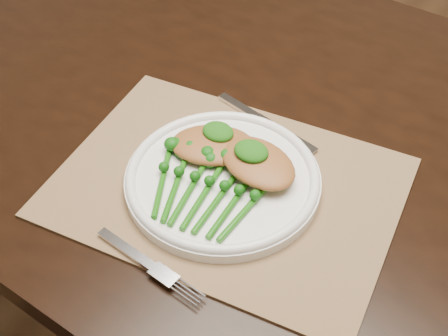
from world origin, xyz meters
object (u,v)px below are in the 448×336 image
Objects in this scene: dinner_plate at (223,178)px; chicken_fillet_left at (213,145)px; dining_table at (269,266)px; broccolini_bundle at (204,195)px; placemat at (227,187)px.

dinner_plate is 2.25× the size of chicken_fillet_left.
dining_table is 0.45m from broccolini_bundle.
dining_table is 8.27× the size of broccolini_bundle.
broccolini_bundle is (0.04, -0.08, -0.01)m from chicken_fillet_left.
chicken_fillet_left is at bearing 141.50° from dinner_plate.
dinner_plate reaches higher than dining_table.
dinner_plate is at bearing -90.23° from dining_table.
placemat is 0.05m from broccolini_bundle.
chicken_fillet_left reaches higher than dining_table.
broccolini_bundle is at bearing -105.82° from placemat.
dining_table is at bearing 41.29° from chicken_fillet_left.
chicken_fillet_left reaches higher than broccolini_bundle.
broccolini_bundle is at bearing -89.93° from dining_table.
chicken_fillet_left is (-0.04, 0.03, 0.02)m from dinner_plate.
chicken_fillet_left is at bearing 135.84° from placemat.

